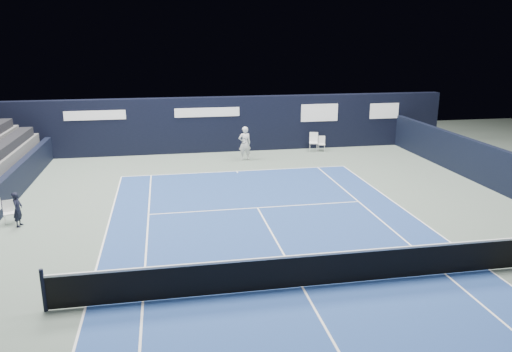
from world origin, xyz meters
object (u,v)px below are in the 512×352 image
(line_judge_chair, at_px, (9,210))
(tennis_player, at_px, (245,143))
(folding_chair_back_b, at_px, (314,141))
(folding_chair_back_a, at_px, (322,141))
(tennis_net, at_px, (303,270))

(line_judge_chair, height_order, tennis_player, tennis_player)
(folding_chair_back_b, distance_m, line_judge_chair, 16.59)
(folding_chair_back_a, relative_size, tennis_player, 0.48)
(folding_chair_back_b, bearing_deg, folding_chair_back_a, 16.05)
(folding_chair_back_b, relative_size, tennis_net, 0.08)
(line_judge_chair, distance_m, tennis_net, 11.01)
(folding_chair_back_a, xyz_separation_m, tennis_player, (-4.70, -1.36, 0.32))
(line_judge_chair, bearing_deg, tennis_net, -52.43)
(line_judge_chair, relative_size, tennis_player, 0.45)
(folding_chair_back_a, bearing_deg, tennis_net, -93.65)
(folding_chair_back_a, xyz_separation_m, line_judge_chair, (-14.39, -9.03, -0.11))
(folding_chair_back_b, bearing_deg, line_judge_chair, -130.08)
(folding_chair_back_b, height_order, tennis_net, tennis_net)
(folding_chair_back_a, xyz_separation_m, folding_chair_back_b, (-0.48, 0.01, 0.04))
(folding_chair_back_b, height_order, line_judge_chair, folding_chair_back_b)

